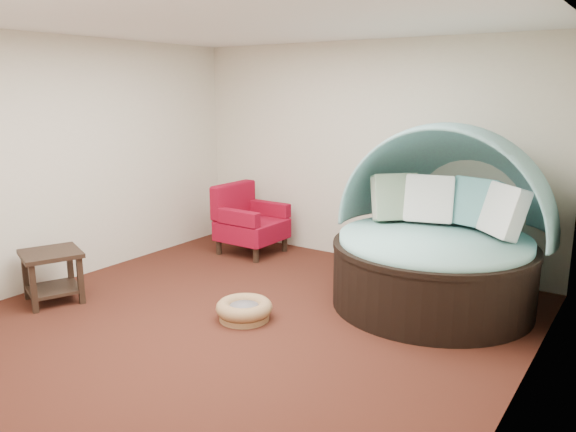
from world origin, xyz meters
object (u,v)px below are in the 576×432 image
Objects in this scene: canopy_daybed at (439,222)px; side_table at (52,269)px; pet_basket at (244,310)px; red_armchair at (248,221)px.

side_table is (-3.36, -2.26, -0.52)m from canopy_daybed.
pet_basket is 0.95× the size of side_table.
canopy_daybed is 2.18m from pet_basket.
canopy_daybed reaches higher than red_armchair.
canopy_daybed reaches higher than side_table.
pet_basket is (-1.38, -1.50, -0.77)m from canopy_daybed.
red_armchair is at bearing 126.92° from pet_basket.
side_table is (-0.58, -2.61, -0.08)m from red_armchair.
canopy_daybed is 3.11× the size of pet_basket.
pet_basket is at bearing -132.84° from canopy_daybed.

